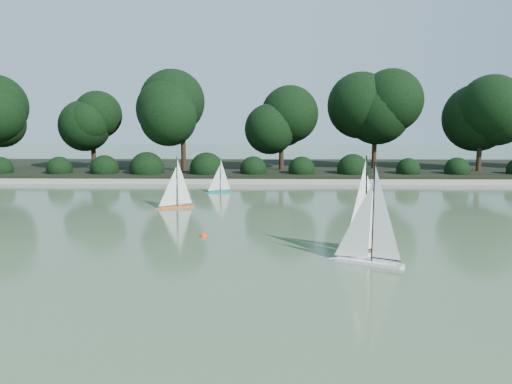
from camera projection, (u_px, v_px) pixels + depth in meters
The scene contains 10 objects.
ground at pixel (248, 243), 9.60m from camera, with size 80.00×80.00×0.00m, color #34462A.
pond_coping at pixel (256, 182), 18.50m from camera, with size 40.00×0.35×0.18m, color gray.
far_bank at pixel (258, 169), 22.44m from camera, with size 40.00×8.00×0.30m, color black.
tree_line at pixel (287, 113), 20.52m from camera, with size 26.31×3.93×4.39m.
shrub_hedge at pixel (257, 169), 19.33m from camera, with size 29.10×1.10×1.10m.
sailboat_white_a at pixel (363, 246), 8.23m from camera, with size 1.26×0.74×1.81m.
sailboat_white_b at pixel (372, 238), 8.78m from camera, with size 1.25×0.87×1.86m.
sailboat_orange at pixel (173, 199), 13.42m from camera, with size 1.05×0.54×1.47m.
sailboat_teal at pixel (218, 187), 16.37m from camera, with size 0.88×0.29×1.19m.
race_buoy at pixel (204, 237), 10.14m from camera, with size 0.16×0.16×0.16m, color #FF390D.
Camera 1 is at (0.32, -9.36, 2.36)m, focal length 35.00 mm.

